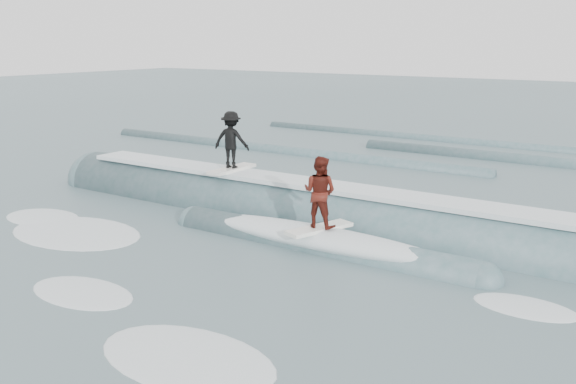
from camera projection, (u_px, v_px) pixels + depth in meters
The scene contains 6 objects.
ground at pixel (218, 257), 16.81m from camera, with size 160.00×160.00×0.00m, color #425B60.
breaking_wave at pixel (307, 222), 19.93m from camera, with size 21.94×3.96×2.37m.
surfer_black at pixel (231, 142), 21.35m from camera, with size 1.36×2.00×1.99m.
surfer_red at pixel (320, 195), 17.16m from camera, with size 1.18×2.07×2.04m.
whitewater at pixel (131, 266), 16.18m from camera, with size 16.86×7.38×0.10m.
far_swells at pixel (442, 156), 31.36m from camera, with size 36.24×8.65×0.80m.
Camera 1 is at (10.40, -12.23, 5.59)m, focal length 40.00 mm.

